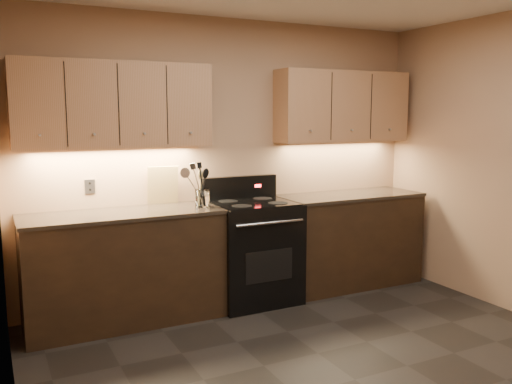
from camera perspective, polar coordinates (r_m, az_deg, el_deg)
floor at (r=3.81m, az=10.39°, el=-18.87°), size 4.00×4.00×0.00m
wall_back at (r=5.15m, az=-2.76°, el=3.45°), size 4.00×0.04×2.60m
wall_left at (r=2.72m, az=-24.67°, el=-1.58°), size 0.04×4.00×2.60m
counter_left at (r=4.67m, az=-13.69°, el=-7.70°), size 1.62×0.62×0.93m
counter_right at (r=5.61m, az=9.70°, el=-4.90°), size 1.46×0.62×0.93m
stove at (r=5.03m, az=-0.38°, el=-6.15°), size 0.76×0.68×1.14m
upper_cab_left at (r=4.64m, az=-14.68°, el=8.85°), size 1.60×0.30×0.70m
upper_cab_right at (r=5.59m, az=9.11°, el=8.86°), size 1.44×0.30×0.70m
outlet_plate at (r=4.79m, az=-17.09°, el=0.56°), size 0.08×0.01×0.12m
utensil_crock at (r=4.70m, az=-5.67°, el=-0.71°), size 0.13×0.13×0.16m
cutting_board at (r=4.90m, az=-9.78°, el=0.73°), size 0.28×0.11×0.34m
wooden_spoon at (r=4.68m, az=-5.97°, el=0.40°), size 0.10×0.11×0.31m
black_spoon at (r=4.70m, az=-5.94°, el=0.55°), size 0.11×0.11×0.33m
black_turner at (r=4.68m, az=-5.50°, el=0.93°), size 0.13×0.13×0.39m
steel_spatula at (r=4.71m, az=-5.57°, el=1.04°), size 0.22×0.13×0.41m
steel_skimmer at (r=4.69m, az=-5.37°, el=0.78°), size 0.26×0.14×0.36m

